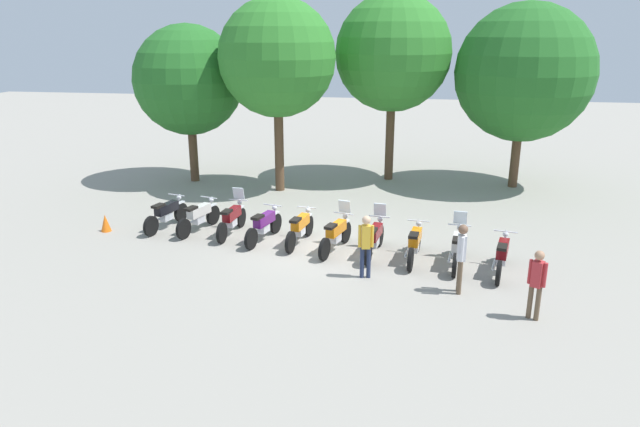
# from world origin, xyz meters

# --- Properties ---
(ground_plane) EXTENTS (80.00, 80.00, 0.00)m
(ground_plane) POSITION_xyz_m (0.00, 0.00, 0.00)
(ground_plane) COLOR gray
(motorcycle_0) EXTENTS (0.79, 2.15, 0.99)m
(motorcycle_0) POSITION_xyz_m (-5.09, 0.94, 0.50)
(motorcycle_0) COLOR black
(motorcycle_0) RESTS_ON ground_plane
(motorcycle_1) EXTENTS (0.83, 2.14, 0.99)m
(motorcycle_1) POSITION_xyz_m (-3.96, 0.84, 0.50)
(motorcycle_1) COLOR black
(motorcycle_1) RESTS_ON ground_plane
(motorcycle_2) EXTENTS (0.62, 2.19, 1.37)m
(motorcycle_2) POSITION_xyz_m (-2.83, 0.72, 0.52)
(motorcycle_2) COLOR black
(motorcycle_2) RESTS_ON ground_plane
(motorcycle_3) EXTENTS (0.79, 2.15, 0.99)m
(motorcycle_3) POSITION_xyz_m (-1.69, 0.34, 0.50)
(motorcycle_3) COLOR black
(motorcycle_3) RESTS_ON ground_plane
(motorcycle_4) EXTENTS (0.70, 2.18, 0.99)m
(motorcycle_4) POSITION_xyz_m (-0.56, 0.26, 0.50)
(motorcycle_4) COLOR black
(motorcycle_4) RESTS_ON ground_plane
(motorcycle_5) EXTENTS (0.82, 2.14, 1.37)m
(motorcycle_5) POSITION_xyz_m (0.57, -0.13, 0.52)
(motorcycle_5) COLOR black
(motorcycle_5) RESTS_ON ground_plane
(motorcycle_6) EXTENTS (0.68, 2.18, 1.37)m
(motorcycle_6) POSITION_xyz_m (1.70, -0.27, 0.52)
(motorcycle_6) COLOR black
(motorcycle_6) RESTS_ON ground_plane
(motorcycle_7) EXTENTS (0.66, 2.19, 0.99)m
(motorcycle_7) POSITION_xyz_m (2.83, -0.49, 0.50)
(motorcycle_7) COLOR black
(motorcycle_7) RESTS_ON ground_plane
(motorcycle_8) EXTENTS (0.65, 2.19, 1.37)m
(motorcycle_8) POSITION_xyz_m (3.96, -0.67, 0.52)
(motorcycle_8) COLOR black
(motorcycle_8) RESTS_ON ground_plane
(motorcycle_9) EXTENTS (0.76, 2.16, 0.99)m
(motorcycle_9) POSITION_xyz_m (5.10, -1.03, 0.50)
(motorcycle_9) COLOR black
(motorcycle_9) RESTS_ON ground_plane
(person_0) EXTENTS (0.41, 0.25, 1.68)m
(person_0) POSITION_xyz_m (1.59, -1.92, 0.98)
(person_0) COLOR #232D4C
(person_0) RESTS_ON ground_plane
(person_1) EXTENTS (0.23, 0.40, 1.75)m
(person_1) POSITION_xyz_m (3.92, -2.45, 1.03)
(person_1) COLOR brown
(person_1) RESTS_ON ground_plane
(person_2) EXTENTS (0.39, 0.29, 1.62)m
(person_2) POSITION_xyz_m (5.45, -3.56, 0.94)
(person_2) COLOR brown
(person_2) RESTS_ON ground_plane
(tree_0) EXTENTS (4.43, 4.43, 6.43)m
(tree_0) POSITION_xyz_m (-6.50, 7.03, 4.20)
(tree_0) COLOR brown
(tree_0) RESTS_ON ground_plane
(tree_1) EXTENTS (4.46, 4.46, 7.38)m
(tree_1) POSITION_xyz_m (-2.56, 6.12, 5.13)
(tree_1) COLOR brown
(tree_1) RESTS_ON ground_plane
(tree_2) EXTENTS (4.73, 4.73, 7.63)m
(tree_2) POSITION_xyz_m (1.64, 8.67, 5.25)
(tree_2) COLOR brown
(tree_2) RESTS_ON ground_plane
(tree_3) EXTENTS (5.32, 5.32, 7.22)m
(tree_3) POSITION_xyz_m (6.75, 8.21, 4.56)
(tree_3) COLOR brown
(tree_3) RESTS_ON ground_plane
(traffic_cone) EXTENTS (0.32, 0.32, 0.55)m
(traffic_cone) POSITION_xyz_m (-6.90, 0.34, 0.28)
(traffic_cone) COLOR orange
(traffic_cone) RESTS_ON ground_plane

